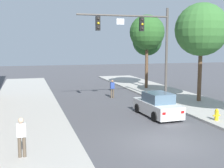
% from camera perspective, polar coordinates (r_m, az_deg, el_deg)
% --- Properties ---
extents(ground_plane, '(120.00, 120.00, 0.00)m').
position_cam_1_polar(ground_plane, '(14.61, 10.34, -11.22)').
color(ground_plane, '#4C4C51').
extents(sidewalk_left, '(5.00, 60.00, 0.15)m').
position_cam_1_polar(sidewalk_left, '(13.15, -16.62, -13.21)').
color(sidewalk_left, '#B2AFA8').
rests_on(sidewalk_left, ground).
extents(traffic_signal_mast, '(7.39, 0.38, 7.50)m').
position_cam_1_polar(traffic_signal_mast, '(23.20, 5.95, 9.20)').
color(traffic_signal_mast, '#514C47').
rests_on(traffic_signal_mast, sidewalk_right).
extents(car_lead_white, '(1.98, 4.31, 1.60)m').
position_cam_1_polar(car_lead_white, '(19.65, 8.83, -4.17)').
color(car_lead_white, silver).
rests_on(car_lead_white, ground).
extents(pedestrian_sidewalk_left_walker, '(0.36, 0.22, 1.64)m').
position_cam_1_polar(pedestrian_sidewalk_left_walker, '(12.49, -17.29, -9.56)').
color(pedestrian_sidewalk_left_walker, brown).
rests_on(pedestrian_sidewalk_left_walker, sidewalk_left).
extents(pedestrian_crossing_road, '(0.36, 0.22, 1.64)m').
position_cam_1_polar(pedestrian_crossing_road, '(26.17, 0.06, -0.78)').
color(pedestrian_crossing_road, brown).
rests_on(pedestrian_crossing_road, ground).
extents(fire_hydrant, '(0.48, 0.24, 0.72)m').
position_cam_1_polar(fire_hydrant, '(18.91, 19.79, -5.65)').
color(fire_hydrant, gold).
rests_on(fire_hydrant, sidewalk_right).
extents(street_tree_second, '(4.25, 4.25, 7.94)m').
position_cam_1_polar(street_tree_second, '(24.83, 17.10, 10.11)').
color(street_tree_second, brown).
rests_on(street_tree_second, sidewalk_right).
extents(street_tree_third, '(3.71, 3.71, 7.81)m').
position_cam_1_polar(street_tree_third, '(31.58, 6.87, 9.95)').
color(street_tree_third, brown).
rests_on(street_tree_third, sidewalk_right).
extents(street_tree_farthest, '(3.37, 3.37, 6.78)m').
position_cam_1_polar(street_tree_farthest, '(34.07, 6.89, 8.32)').
color(street_tree_farthest, brown).
rests_on(street_tree_farthest, sidewalk_right).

